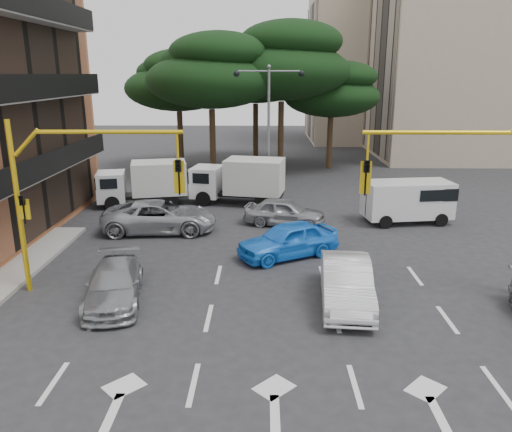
{
  "coord_description": "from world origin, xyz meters",
  "views": [
    {
      "loc": [
        -0.27,
        -14.21,
        7.43
      ],
      "look_at": [
        -0.6,
        6.12,
        1.6
      ],
      "focal_mm": 35.0,
      "sensor_mm": 36.0,
      "label": 1
    }
  ],
  "objects": [
    {
      "name": "pine_center",
      "position": [
        1.06,
        23.96,
        8.3
      ],
      "size": [
        9.98,
        9.98,
        11.16
      ],
      "color": "#382616",
      "rests_on": "ground"
    },
    {
      "name": "median_strip",
      "position": [
        0.0,
        16.0,
        0.07
      ],
      "size": [
        1.4,
        6.0,
        0.15
      ],
      "primitive_type": "cube",
      "color": "gray",
      "rests_on": "ground"
    },
    {
      "name": "pine_left_far",
      "position": [
        -6.94,
        25.96,
        6.91
      ],
      "size": [
        8.32,
        8.32,
        9.3
      ],
      "color": "#382616",
      "rests_on": "ground"
    },
    {
      "name": "signal_mast_left",
      "position": [
        -6.8,
        1.99,
        3.88
      ],
      "size": [
        5.79,
        0.37,
        6.0
      ],
      "color": "gold",
      "rests_on": "ground"
    },
    {
      "name": "car_silver_cross_a",
      "position": [
        -5.31,
        8.88,
        0.75
      ],
      "size": [
        5.58,
        2.84,
        1.51
      ],
      "primitive_type": "imported",
      "rotation": [
        0.0,
        0.0,
        1.63
      ],
      "color": "#A2A3A9",
      "rests_on": "ground"
    },
    {
      "name": "car_white_hatch",
      "position": [
        2.48,
        1.13,
        0.75
      ],
      "size": [
        1.95,
        4.65,
        1.5
      ],
      "primitive_type": "imported",
      "rotation": [
        0.0,
        0.0,
        -0.08
      ],
      "color": "silver",
      "rests_on": "ground"
    },
    {
      "name": "van_white",
      "position": [
        7.09,
        10.69,
        1.09
      ],
      "size": [
        4.59,
        2.56,
        2.18
      ],
      "primitive_type": null,
      "rotation": [
        0.0,
        0.0,
        -1.43
      ],
      "color": "silver",
      "rests_on": "ground"
    },
    {
      "name": "pine_right",
      "position": [
        5.06,
        25.96,
        6.22
      ],
      "size": [
        7.49,
        7.49,
        8.37
      ],
      "color": "#382616",
      "rests_on": "ground"
    },
    {
      "name": "pine_left_near",
      "position": [
        -3.94,
        21.96,
        7.6
      ],
      "size": [
        9.15,
        9.15,
        10.23
      ],
      "color": "#382616",
      "rests_on": "ground"
    },
    {
      "name": "street_lamp_center",
      "position": [
        0.0,
        16.0,
        5.43
      ],
      "size": [
        4.16,
        0.36,
        7.77
      ],
      "color": "slate",
      "rests_on": "median_strip"
    },
    {
      "name": "car_blue_compact",
      "position": [
        0.75,
        5.53,
        0.74
      ],
      "size": [
        4.64,
        3.6,
        1.48
      ],
      "primitive_type": "imported",
      "rotation": [
        0.0,
        0.0,
        -1.07
      ],
      "color": "blue",
      "rests_on": "ground"
    },
    {
      "name": "car_silver_wagon",
      "position": [
        -5.29,
        1.15,
        0.62
      ],
      "size": [
        2.46,
        4.53,
        1.25
      ],
      "primitive_type": "imported",
      "rotation": [
        0.0,
        0.0,
        0.17
      ],
      "color": "gray",
      "rests_on": "ground"
    },
    {
      "name": "signal_mast_right",
      "position": [
        6.8,
        1.99,
        3.88
      ],
      "size": [
        5.79,
        0.37,
        6.0
      ],
      "color": "gold",
      "rests_on": "ground"
    },
    {
      "name": "apartment_beige_far",
      "position": [
        12.95,
        44.0,
        8.35
      ],
      "size": [
        16.2,
        12.15,
        16.7
      ],
      "color": "tan",
      "rests_on": "ground"
    },
    {
      "name": "box_truck_a",
      "position": [
        -7.27,
        14.0,
        1.26
      ],
      "size": [
        5.47,
        3.2,
        2.52
      ],
      "primitive_type": null,
      "rotation": [
        0.0,
        0.0,
        1.79
      ],
      "color": "silver",
      "rests_on": "ground"
    },
    {
      "name": "apartment_beige_near",
      "position": [
        19.95,
        32.0,
        9.35
      ],
      "size": [
        20.2,
        12.15,
        18.7
      ],
      "color": "tan",
      "rests_on": "ground"
    },
    {
      "name": "car_silver_cross_b",
      "position": [
        0.79,
        10.04,
        0.69
      ],
      "size": [
        4.33,
        2.54,
        1.38
      ],
      "primitive_type": "imported",
      "rotation": [
        0.0,
        0.0,
        1.33
      ],
      "color": "#97999F",
      "rests_on": "ground"
    },
    {
      "name": "ground",
      "position": [
        0.0,
        0.0,
        0.0
      ],
      "size": [
        120.0,
        120.0,
        0.0
      ],
      "primitive_type": "plane",
      "color": "#28282B",
      "rests_on": "ground"
    },
    {
      "name": "box_truck_b",
      "position": [
        -1.77,
        14.41,
        1.34
      ],
      "size": [
        5.76,
        3.23,
        2.68
      ],
      "primitive_type": null,
      "rotation": [
        0.0,
        0.0,
        1.39
      ],
      "color": "white",
      "rests_on": "ground"
    },
    {
      "name": "pine_back",
      "position": [
        -0.94,
        28.96,
        7.6
      ],
      "size": [
        9.15,
        9.15,
        10.23
      ],
      "color": "#382616",
      "rests_on": "ground"
    }
  ]
}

